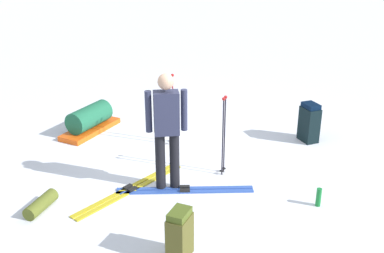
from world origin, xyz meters
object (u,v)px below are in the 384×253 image
at_px(skier_standing, 167,126).
at_px(gear_sled, 90,120).
at_px(backpack_large_dark, 309,123).
at_px(ski_poles_planted_far, 172,106).
at_px(sleeping_mat_rolled, 41,204).
at_px(backpack_bright, 180,234).
at_px(ski_poles_planted_near, 224,132).
at_px(ski_pair_far, 130,189).
at_px(ski_pair_near, 185,190).
at_px(thermos_bottle, 319,197).

height_order(skier_standing, gear_sled, skier_standing).
distance_m(backpack_large_dark, ski_poles_planted_far, 2.41).
height_order(backpack_large_dark, gear_sled, backpack_large_dark).
distance_m(skier_standing, ski_poles_planted_far, 1.58).
height_order(ski_poles_planted_far, sleeping_mat_rolled, ski_poles_planted_far).
bearing_deg(backpack_bright, gear_sled, 63.51).
bearing_deg(backpack_bright, ski_poles_planted_near, 21.08).
xyz_separation_m(ski_pair_far, backpack_bright, (-0.72, -1.50, 0.28)).
distance_m(skier_standing, sleeping_mat_rolled, 1.95).
xyz_separation_m(skier_standing, ski_pair_near, (0.08, -0.25, -0.94)).
bearing_deg(thermos_bottle, ski_poles_planted_far, 82.92).
relative_size(backpack_bright, sleeping_mat_rolled, 1.10).
distance_m(ski_pair_near, gear_sled, 2.80).
height_order(backpack_large_dark, sleeping_mat_rolled, backpack_large_dark).
xyz_separation_m(sleeping_mat_rolled, thermos_bottle, (2.35, -2.83, 0.04)).
relative_size(ski_poles_planted_near, sleeping_mat_rolled, 2.25).
xyz_separation_m(backpack_large_dark, ski_poles_planted_far, (-1.55, 1.82, 0.35)).
height_order(ski_pair_far, thermos_bottle, thermos_bottle).
relative_size(ski_pair_near, ski_poles_planted_near, 1.30).
distance_m(backpack_large_dark, backpack_bright, 3.88).
height_order(ski_poles_planted_far, thermos_bottle, ski_poles_planted_far).
relative_size(skier_standing, backpack_bright, 2.82).
height_order(ski_poles_planted_near, sleeping_mat_rolled, ski_poles_planted_near).
relative_size(backpack_bright, ski_poles_planted_near, 0.49).
xyz_separation_m(ski_poles_planted_far, sleeping_mat_rolled, (-2.70, -0.03, -0.60)).
bearing_deg(ski_pair_near, gear_sled, 77.29).
distance_m(skier_standing, thermos_bottle, 2.25).
bearing_deg(ski_poles_planted_far, backpack_bright, -138.22).
height_order(backpack_large_dark, ski_poles_planted_near, ski_poles_planted_near).
xyz_separation_m(backpack_large_dark, ski_poles_planted_near, (-1.93, 0.49, 0.35)).
bearing_deg(backpack_large_dark, ski_pair_near, 167.19).
xyz_separation_m(skier_standing, sleeping_mat_rolled, (-1.48, 0.93, -0.86)).
xyz_separation_m(gear_sled, sleeping_mat_rolled, (-2.17, -1.54, -0.13)).
height_order(ski_pair_near, ski_poles_planted_near, ski_poles_planted_near).
bearing_deg(skier_standing, sleeping_mat_rolled, 147.80).
bearing_deg(skier_standing, thermos_bottle, -65.39).
bearing_deg(gear_sled, skier_standing, -105.66).
bearing_deg(ski_poles_planted_near, backpack_bright, -158.92).
bearing_deg(backpack_bright, backpack_large_dark, 3.84).
bearing_deg(skier_standing, ski_poles_planted_near, -23.57).
height_order(ski_pair_far, backpack_bright, backpack_bright).
bearing_deg(thermos_bottle, backpack_large_dark, 28.74).
bearing_deg(skier_standing, ski_pair_far, 135.08).
bearing_deg(backpack_bright, ski_pair_far, 64.51).
bearing_deg(ski_poles_planted_far, backpack_large_dark, -49.59).
bearing_deg(thermos_bottle, skier_standing, 114.61).
relative_size(ski_poles_planted_near, gear_sled, 0.95).
relative_size(backpack_bright, ski_poles_planted_far, 0.49).
relative_size(gear_sled, sleeping_mat_rolled, 2.37).
bearing_deg(gear_sled, ski_pair_far, -117.19).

